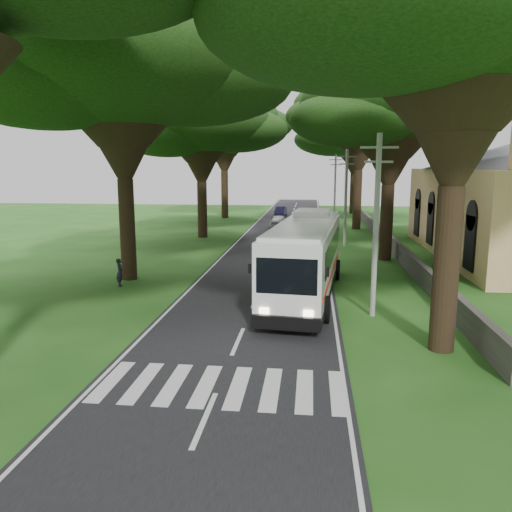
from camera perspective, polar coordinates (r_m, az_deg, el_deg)
The scene contains 17 objects.
ground at distance 17.51m, azimuth -3.06°, elevation -11.98°, with size 140.00×140.00×0.00m, color #1E4B15.
road at distance 41.60m, azimuth 2.55°, elevation 1.07°, with size 8.00×120.00×0.04m, color black.
crosswalk at distance 15.70m, azimuth -4.28°, elevation -14.71°, with size 8.00×3.00×0.01m, color silver.
property_wall at distance 40.92m, azimuth 15.14°, elevation 1.41°, with size 0.35×50.00×1.20m, color #383533.
pole_near at distance 22.30m, azimuth 13.56°, elevation 3.67°, with size 1.60×0.24×8.00m.
pole_mid at distance 42.15m, azimuth 10.23°, elevation 6.75°, with size 1.60×0.24×8.00m.
pole_far at distance 62.10m, azimuth 9.02°, elevation 7.84°, with size 1.60×0.24×8.00m.
tree_l_mida at distance 30.43m, azimuth -15.28°, elevation 19.97°, with size 16.07×16.07×15.44m.
tree_l_midb at distance 47.25m, azimuth -6.34°, elevation 14.71°, with size 13.18×13.18×13.30m.
tree_l_far at distance 65.20m, azimuth -3.69°, elevation 15.15°, with size 14.52×14.52×15.46m.
tree_r_mida at distance 36.60m, azimuth 15.26°, elevation 16.21°, with size 12.61×12.61×13.50m.
tree_r_midb at distance 54.53m, azimuth 11.85°, elevation 16.30°, with size 13.88×13.88×15.70m.
tree_r_far at distance 72.37m, azimuth 11.26°, elevation 13.70°, with size 15.19×15.19×14.58m.
coach_bus at distance 25.64m, azimuth 5.72°, elevation -0.02°, with size 4.07×13.28×3.86m.
distant_car_a at distance 53.89m, azimuth 2.60°, elevation 3.98°, with size 1.74×4.33×1.47m, color #B6B6BB.
distant_car_b at distance 67.78m, azimuth 2.84°, elevation 5.15°, with size 1.31×3.77×1.24m, color navy.
pedestrian at distance 28.78m, azimuth -15.30°, elevation -1.82°, with size 0.58×0.38×1.58m, color black.
Camera 1 is at (2.70, -15.99, 6.61)m, focal length 35.00 mm.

